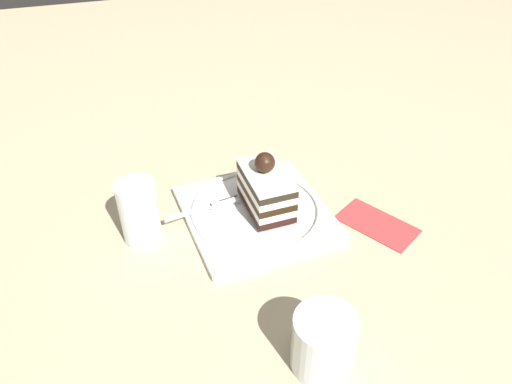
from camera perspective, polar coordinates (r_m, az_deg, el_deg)
name	(u,v)px	position (r m, az deg, el deg)	size (l,w,h in m)	color
ground_plane	(263,203)	(0.80, 0.86, -1.24)	(2.40, 2.40, 0.00)	#BEAE88
dessert_plate	(256,212)	(0.77, 0.00, -2.32)	(0.23, 0.23, 0.02)	white
cake_slice	(266,188)	(0.74, 1.18, 0.43)	(0.11, 0.06, 0.09)	black
fork	(205,208)	(0.76, -6.02, -1.87)	(0.03, 0.12, 0.00)	silver
drink_glass_near	(323,344)	(0.58, 7.85, -17.17)	(0.07, 0.07, 0.08)	silver
drink_glass_far	(140,215)	(0.73, -13.41, -2.58)	(0.06, 0.06, 0.10)	silver
folded_napkin	(377,224)	(0.78, 13.93, -3.62)	(0.12, 0.07, 0.00)	#B3393A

